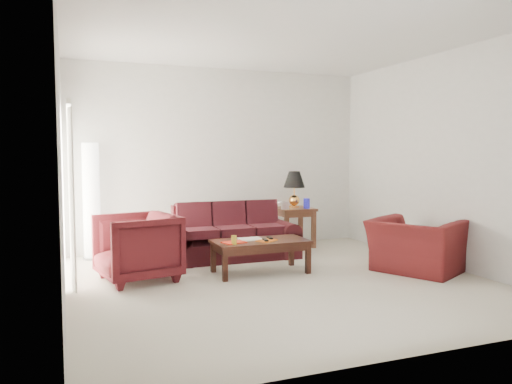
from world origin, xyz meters
TOP-DOWN VIEW (x-y plane):
  - floor at (0.00, 0.00)m, footprint 5.00×5.00m
  - blinds at (-2.42, 1.30)m, footprint 0.10×2.00m
  - sofa at (-0.15, 1.47)m, footprint 2.01×0.95m
  - throw_pillow at (-0.72, 1.90)m, footprint 0.41×0.26m
  - end_table at (1.15, 2.06)m, footprint 0.66×0.66m
  - table_lamp at (1.19, 2.12)m, footprint 0.41×0.41m
  - clock at (0.92, 1.90)m, footprint 0.13×0.05m
  - blue_canister at (1.30, 1.87)m, footprint 0.11×0.11m
  - picture_frame at (0.97, 2.26)m, footprint 0.19×0.20m
  - floor_lamp at (-2.12, 2.20)m, footprint 0.34×0.34m
  - armchair_left at (-1.66, 0.66)m, footprint 1.08×1.06m
  - armchair_right at (1.88, -0.21)m, footprint 1.34×1.40m
  - coffee_table at (-0.08, 0.49)m, footprint 1.39×0.99m
  - magazine_red at (-0.47, 0.42)m, footprint 0.33×0.28m
  - magazine_white at (-0.19, 0.57)m, footprint 0.30×0.23m
  - magazine_orange at (-0.02, 0.40)m, footprint 0.32×0.30m
  - remote_a at (-0.06, 0.35)m, footprint 0.07×0.17m
  - remote_b at (0.05, 0.47)m, footprint 0.06×0.16m
  - yellow_glass at (-0.50, 0.31)m, footprint 0.09×0.09m

SIDE VIEW (x-z plane):
  - floor at x=0.00m, z-range 0.00..0.00m
  - coffee_table at x=-0.08m, z-range 0.00..0.44m
  - end_table at x=1.15m, z-range 0.00..0.66m
  - armchair_right at x=1.88m, z-range 0.00..0.71m
  - sofa at x=-0.15m, z-range 0.00..0.80m
  - armchair_left at x=-1.66m, z-range 0.00..0.84m
  - magazine_orange at x=-0.02m, z-range 0.44..0.45m
  - magazine_red at x=-0.47m, z-range 0.44..0.45m
  - magazine_white at x=-0.19m, z-range 0.44..0.46m
  - remote_b at x=0.05m, z-range 0.46..0.47m
  - remote_a at x=-0.06m, z-range 0.46..0.48m
  - yellow_glass at x=-0.50m, z-range 0.44..0.55m
  - throw_pillow at x=-0.72m, z-range 0.45..0.84m
  - clock at x=0.92m, z-range 0.66..0.79m
  - picture_frame at x=0.97m, z-range 0.72..0.77m
  - blue_canister at x=1.30m, z-range 0.66..0.83m
  - floor_lamp at x=-2.12m, z-range 0.00..1.77m
  - table_lamp at x=1.19m, z-range 0.66..1.28m
  - blinds at x=-2.42m, z-range 0.00..2.16m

